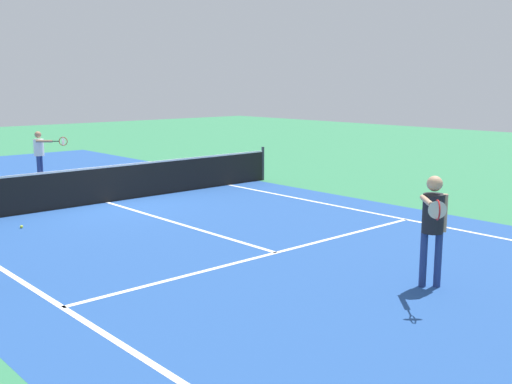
% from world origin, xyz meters
% --- Properties ---
extents(ground_plane, '(60.00, 60.00, 0.00)m').
position_xyz_m(ground_plane, '(0.00, 0.00, 0.00)').
color(ground_plane, '#337F51').
extents(court_surface_inbounds, '(10.62, 24.40, 0.00)m').
position_xyz_m(court_surface_inbounds, '(0.00, 0.00, 0.00)').
color(court_surface_inbounds, '#234C93').
rests_on(court_surface_inbounds, ground_plane).
extents(line_sideline_left, '(0.10, 11.89, 0.01)m').
position_xyz_m(line_sideline_left, '(-4.11, -5.95, 0.00)').
color(line_sideline_left, white).
rests_on(line_sideline_left, ground_plane).
extents(line_sideline_right, '(0.10, 11.89, 0.01)m').
position_xyz_m(line_sideline_right, '(4.11, -5.95, 0.00)').
color(line_sideline_right, white).
rests_on(line_sideline_right, ground_plane).
extents(line_service_near, '(8.22, 0.10, 0.01)m').
position_xyz_m(line_service_near, '(0.00, -6.40, 0.00)').
color(line_service_near, white).
rests_on(line_service_near, ground_plane).
extents(line_center_service, '(0.10, 6.40, 0.01)m').
position_xyz_m(line_center_service, '(0.00, -3.20, 0.00)').
color(line_center_service, white).
rests_on(line_center_service, ground_plane).
extents(net, '(11.16, 0.09, 1.07)m').
position_xyz_m(net, '(0.00, 0.00, 0.49)').
color(net, '#33383D').
rests_on(net, ground_plane).
extents(player_near, '(1.04, 0.80, 1.72)m').
position_xyz_m(player_near, '(0.44, -9.33, 1.07)').
color(player_near, navy).
rests_on(player_near, ground_plane).
extents(player_far, '(0.78, 0.99, 1.55)m').
position_xyz_m(player_far, '(0.31, 4.94, 0.95)').
color(player_far, navy).
rests_on(player_far, ground_plane).
extents(tennis_ball_near_net, '(0.07, 0.07, 0.07)m').
position_xyz_m(tennis_ball_near_net, '(-2.75, -1.36, 0.03)').
color(tennis_ball_near_net, '#CCE033').
rests_on(tennis_ball_near_net, ground_plane).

